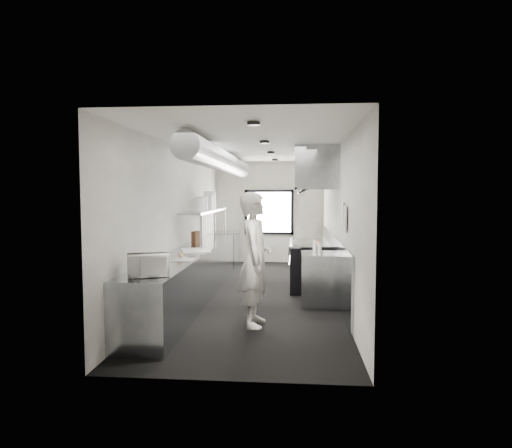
% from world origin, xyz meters
% --- Properties ---
extents(floor, '(3.00, 8.00, 0.01)m').
position_xyz_m(floor, '(0.00, 0.00, 0.00)').
color(floor, black).
rests_on(floor, ground).
extents(ceiling, '(3.00, 8.00, 0.01)m').
position_xyz_m(ceiling, '(0.00, 0.00, 2.80)').
color(ceiling, silver).
rests_on(ceiling, wall_back).
extents(wall_back, '(3.00, 0.02, 2.80)m').
position_xyz_m(wall_back, '(0.00, 4.00, 1.40)').
color(wall_back, silver).
rests_on(wall_back, floor).
extents(wall_front, '(3.00, 0.02, 2.80)m').
position_xyz_m(wall_front, '(0.00, -4.00, 1.40)').
color(wall_front, silver).
rests_on(wall_front, floor).
extents(wall_left, '(0.02, 8.00, 2.80)m').
position_xyz_m(wall_left, '(-1.50, 0.00, 1.40)').
color(wall_left, silver).
rests_on(wall_left, floor).
extents(wall_right, '(0.02, 8.00, 2.80)m').
position_xyz_m(wall_right, '(1.50, 0.00, 1.40)').
color(wall_right, silver).
rests_on(wall_right, floor).
extents(wall_cladding, '(0.03, 5.50, 1.10)m').
position_xyz_m(wall_cladding, '(1.48, 0.30, 0.55)').
color(wall_cladding, gray).
rests_on(wall_cladding, wall_right).
extents(hvac_duct, '(0.40, 6.40, 0.40)m').
position_xyz_m(hvac_duct, '(-0.70, 0.40, 2.55)').
color(hvac_duct, gray).
rests_on(hvac_duct, ceiling).
extents(service_window, '(1.36, 0.05, 1.25)m').
position_xyz_m(service_window, '(0.00, 3.96, 1.40)').
color(service_window, silver).
rests_on(service_window, wall_back).
extents(exhaust_hood, '(0.81, 2.20, 0.88)m').
position_xyz_m(exhaust_hood, '(1.10, 0.70, 2.39)').
color(exhaust_hood, gray).
rests_on(exhaust_hood, ceiling).
extents(prep_counter, '(0.70, 6.00, 0.90)m').
position_xyz_m(prep_counter, '(-1.15, -0.50, 0.45)').
color(prep_counter, gray).
rests_on(prep_counter, floor).
extents(pass_shelf, '(0.45, 3.00, 0.68)m').
position_xyz_m(pass_shelf, '(-1.19, 1.00, 1.54)').
color(pass_shelf, gray).
rests_on(pass_shelf, prep_counter).
extents(range, '(0.88, 1.60, 0.94)m').
position_xyz_m(range, '(1.04, 0.70, 0.47)').
color(range, black).
rests_on(range, floor).
extents(bottle_station, '(0.65, 0.80, 0.90)m').
position_xyz_m(bottle_station, '(1.15, -0.70, 0.45)').
color(bottle_station, gray).
rests_on(bottle_station, floor).
extents(far_work_table, '(0.70, 1.20, 0.90)m').
position_xyz_m(far_work_table, '(-1.15, 3.20, 0.45)').
color(far_work_table, gray).
rests_on(far_work_table, floor).
extents(notice_sheet_a, '(0.02, 0.28, 0.38)m').
position_xyz_m(notice_sheet_a, '(1.47, -1.20, 1.60)').
color(notice_sheet_a, silver).
rests_on(notice_sheet_a, wall_right).
extents(notice_sheet_b, '(0.02, 0.28, 0.38)m').
position_xyz_m(notice_sheet_b, '(1.47, -1.55, 1.55)').
color(notice_sheet_b, silver).
rests_on(notice_sheet_b, wall_right).
extents(line_cook, '(0.47, 0.72, 1.95)m').
position_xyz_m(line_cook, '(0.14, -2.02, 0.97)').
color(line_cook, silver).
rests_on(line_cook, floor).
extents(microwave, '(0.56, 0.50, 0.28)m').
position_xyz_m(microwave, '(-1.11, -3.05, 1.04)').
color(microwave, white).
rests_on(microwave, prep_counter).
extents(deli_tub_a, '(0.15, 0.15, 0.09)m').
position_xyz_m(deli_tub_a, '(-1.31, -2.62, 0.95)').
color(deli_tub_a, '#AEBAAC').
rests_on(deli_tub_a, prep_counter).
extents(deli_tub_b, '(0.15, 0.15, 0.09)m').
position_xyz_m(deli_tub_b, '(-1.26, -2.27, 0.95)').
color(deli_tub_b, '#AEBAAC').
rests_on(deli_tub_b, prep_counter).
extents(newspaper, '(0.29, 0.37, 0.01)m').
position_xyz_m(newspaper, '(-1.01, -1.70, 0.90)').
color(newspaper, white).
rests_on(newspaper, prep_counter).
extents(small_plate, '(0.24, 0.24, 0.02)m').
position_xyz_m(small_plate, '(-1.08, -1.56, 0.91)').
color(small_plate, white).
rests_on(small_plate, prep_counter).
extents(pastry, '(0.08, 0.08, 0.08)m').
position_xyz_m(pastry, '(-1.08, -1.56, 0.96)').
color(pastry, tan).
rests_on(pastry, small_plate).
extents(cutting_board, '(0.65, 0.75, 0.02)m').
position_xyz_m(cutting_board, '(-1.05, -0.63, 0.91)').
color(cutting_board, silver).
rests_on(cutting_board, prep_counter).
extents(knife_block, '(0.17, 0.25, 0.25)m').
position_xyz_m(knife_block, '(-1.31, 0.59, 1.02)').
color(knife_block, brown).
rests_on(knife_block, prep_counter).
extents(plate_stack_a, '(0.27, 0.27, 0.26)m').
position_xyz_m(plate_stack_a, '(-1.19, 0.28, 1.70)').
color(plate_stack_a, white).
rests_on(plate_stack_a, pass_shelf).
extents(plate_stack_b, '(0.23, 0.23, 0.29)m').
position_xyz_m(plate_stack_b, '(-1.22, 0.77, 1.72)').
color(plate_stack_b, white).
rests_on(plate_stack_b, pass_shelf).
extents(plate_stack_c, '(0.28, 0.28, 0.31)m').
position_xyz_m(plate_stack_c, '(-1.20, 1.33, 1.73)').
color(plate_stack_c, white).
rests_on(plate_stack_c, pass_shelf).
extents(plate_stack_d, '(0.34, 0.34, 0.40)m').
position_xyz_m(plate_stack_d, '(-1.20, 1.57, 1.77)').
color(plate_stack_d, white).
rests_on(plate_stack_d, pass_shelf).
extents(squeeze_bottle_a, '(0.07, 0.07, 0.17)m').
position_xyz_m(squeeze_bottle_a, '(1.06, -1.04, 0.99)').
color(squeeze_bottle_a, silver).
rests_on(squeeze_bottle_a, bottle_station).
extents(squeeze_bottle_b, '(0.06, 0.06, 0.18)m').
position_xyz_m(squeeze_bottle_b, '(1.13, -0.86, 0.99)').
color(squeeze_bottle_b, silver).
rests_on(squeeze_bottle_b, bottle_station).
extents(squeeze_bottle_c, '(0.06, 0.06, 0.18)m').
position_xyz_m(squeeze_bottle_c, '(1.11, -0.66, 0.99)').
color(squeeze_bottle_c, silver).
rests_on(squeeze_bottle_c, bottle_station).
extents(squeeze_bottle_d, '(0.07, 0.07, 0.18)m').
position_xyz_m(squeeze_bottle_d, '(1.13, -0.55, 0.99)').
color(squeeze_bottle_d, silver).
rests_on(squeeze_bottle_d, bottle_station).
extents(squeeze_bottle_e, '(0.06, 0.06, 0.19)m').
position_xyz_m(squeeze_bottle_e, '(1.07, -0.42, 1.00)').
color(squeeze_bottle_e, silver).
rests_on(squeeze_bottle_e, bottle_station).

